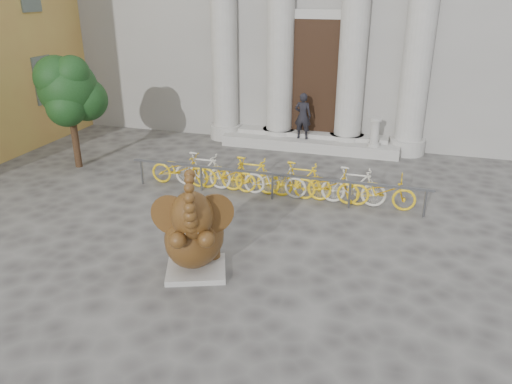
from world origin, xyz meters
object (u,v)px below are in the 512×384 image
(bike_rack, at_px, (275,178))
(pedestrian, at_px, (303,116))
(elephant_statue, at_px, (194,235))
(tree, at_px, (69,90))

(bike_rack, relative_size, pedestrian, 5.13)
(elephant_statue, xyz_separation_m, tree, (-5.90, 4.67, 1.54))
(elephant_statue, distance_m, pedestrian, 8.52)
(elephant_statue, relative_size, tree, 0.67)
(elephant_statue, xyz_separation_m, bike_rack, (0.47, 4.21, -0.32))
(elephant_statue, bearing_deg, pedestrian, 67.14)
(bike_rack, height_order, tree, tree)
(elephant_statue, relative_size, pedestrian, 1.45)
(bike_rack, distance_m, tree, 6.65)
(tree, bearing_deg, bike_rack, -4.10)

